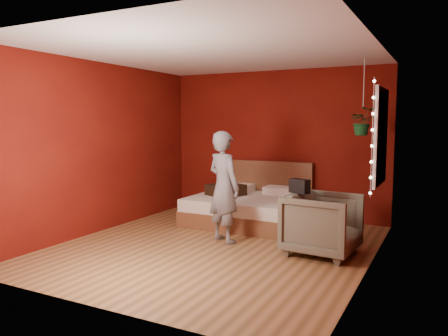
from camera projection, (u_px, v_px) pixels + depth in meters
floor at (216, 246)px, 5.97m from camera, size 4.50×4.50×0.00m
room_walls at (216, 123)px, 5.79m from camera, size 4.04×4.54×2.62m
window at (380, 137)px, 5.71m from camera, size 0.05×0.97×1.27m
fairy_lights at (372, 138)px, 5.26m from camera, size 0.04×0.04×1.45m
bed at (249, 207)px, 7.37m from camera, size 1.80×1.53×0.99m
person at (224, 187)px, 6.12m from camera, size 0.67×0.57×1.57m
armchair at (322, 224)px, 5.56m from camera, size 0.93×0.91×0.79m
handbag at (300, 186)px, 5.55m from camera, size 0.28×0.21×0.18m
throw_pillow at (226, 190)px, 7.41m from camera, size 0.67×0.67×0.18m
hanging_plant at (363, 121)px, 6.37m from camera, size 0.45×0.42×1.11m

